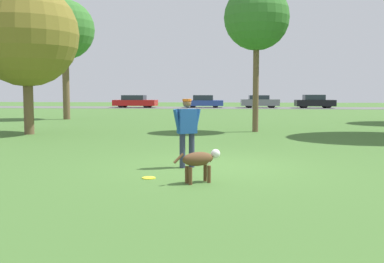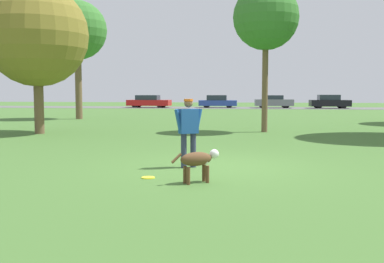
% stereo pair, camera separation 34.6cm
% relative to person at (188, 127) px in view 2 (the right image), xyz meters
% --- Properties ---
extents(ground_plane, '(120.00, 120.00, 0.00)m').
position_rel_person_xyz_m(ground_plane, '(0.54, 0.20, -0.92)').
color(ground_plane, '#426B2D').
extents(far_road_strip, '(120.00, 6.00, 0.01)m').
position_rel_person_xyz_m(far_road_strip, '(0.54, 37.25, -0.91)').
color(far_road_strip, '#5B5B59').
rests_on(far_road_strip, ground_plane).
extents(person, '(0.63, 0.41, 1.56)m').
position_rel_person_xyz_m(person, '(0.00, 0.00, 0.00)').
color(person, '#2D334C').
rests_on(person, ground_plane).
extents(dog, '(0.89, 0.64, 0.62)m').
position_rel_person_xyz_m(dog, '(0.42, -1.68, -0.48)').
color(dog, brown).
rests_on(dog, ground_plane).
extents(frisbee, '(0.27, 0.27, 0.02)m').
position_rel_person_xyz_m(frisbee, '(-0.63, -1.34, -0.91)').
color(frisbee, yellow).
rests_on(frisbee, ground_plane).
extents(tree_near_left, '(4.12, 4.12, 6.03)m').
position_rel_person_xyz_m(tree_near_left, '(-7.18, 7.36, 3.04)').
color(tree_near_left, brown).
rests_on(tree_near_left, ground_plane).
extents(tree_mid_center, '(2.75, 2.75, 6.20)m').
position_rel_person_xyz_m(tree_mid_center, '(1.98, 9.30, 3.87)').
color(tree_mid_center, brown).
rests_on(tree_mid_center, ground_plane).
extents(tree_far_left, '(3.62, 3.62, 7.30)m').
position_rel_person_xyz_m(tree_far_left, '(-9.26, 16.94, 4.53)').
color(tree_far_left, brown).
rests_on(tree_far_left, ground_plane).
extents(parked_car_red, '(4.64, 2.00, 1.33)m').
position_rel_person_xyz_m(parked_car_red, '(-9.38, 36.90, -0.26)').
color(parked_car_red, red).
rests_on(parked_car_red, ground_plane).
extents(parked_car_blue, '(4.01, 1.74, 1.33)m').
position_rel_person_xyz_m(parked_car_blue, '(-2.06, 37.46, -0.27)').
color(parked_car_blue, '#284293').
rests_on(parked_car_blue, ground_plane).
extents(parked_car_grey, '(3.99, 1.92, 1.32)m').
position_rel_person_xyz_m(parked_car_grey, '(3.77, 37.40, -0.25)').
color(parked_car_grey, slate).
rests_on(parked_car_grey, ground_plane).
extents(parked_car_black, '(4.02, 1.93, 1.38)m').
position_rel_person_xyz_m(parked_car_black, '(9.37, 37.20, -0.24)').
color(parked_car_black, black).
rests_on(parked_car_black, ground_plane).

